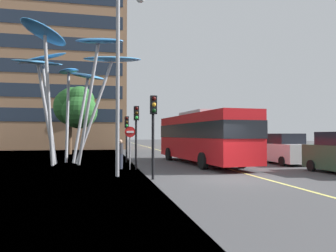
{
  "coord_description": "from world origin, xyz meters",
  "views": [
    {
      "loc": [
        -5.68,
        -13.41,
        1.94
      ],
      "look_at": [
        -1.66,
        6.31,
        2.5
      ],
      "focal_mm": 34.35,
      "sensor_mm": 36.0,
      "label": 1
    }
  ],
  "objects_px": {
    "car_parked_mid": "(283,150)",
    "no_entry_sign": "(130,141)",
    "street_lamp": "(123,61)",
    "leaf_sculpture": "(71,66)",
    "traffic_light_island_mid": "(127,129)",
    "traffic_light_kerb_far": "(136,124)",
    "pedestrian": "(120,154)",
    "red_bus": "(201,135)",
    "car_side_street": "(222,144)",
    "car_parked_far": "(247,146)",
    "traffic_light_kerb_near": "(153,119)"
  },
  "relations": [
    {
      "from": "car_parked_mid",
      "to": "no_entry_sign",
      "type": "relative_size",
      "value": 1.89
    },
    {
      "from": "no_entry_sign",
      "to": "street_lamp",
      "type": "bearing_deg",
      "value": -101.17
    },
    {
      "from": "leaf_sculpture",
      "to": "traffic_light_island_mid",
      "type": "height_order",
      "value": "leaf_sculpture"
    },
    {
      "from": "traffic_light_island_mid",
      "to": "traffic_light_kerb_far",
      "type": "bearing_deg",
      "value": -87.73
    },
    {
      "from": "street_lamp",
      "to": "pedestrian",
      "type": "height_order",
      "value": "street_lamp"
    },
    {
      "from": "traffic_light_kerb_far",
      "to": "street_lamp",
      "type": "xyz_separation_m",
      "value": [
        -0.91,
        -2.82,
        2.85
      ]
    },
    {
      "from": "red_bus",
      "to": "pedestrian",
      "type": "height_order",
      "value": "red_bus"
    },
    {
      "from": "leaf_sculpture",
      "to": "traffic_light_island_mid",
      "type": "distance_m",
      "value": 5.68
    },
    {
      "from": "no_entry_sign",
      "to": "car_side_street",
      "type": "bearing_deg",
      "value": 52.46
    },
    {
      "from": "car_parked_mid",
      "to": "car_parked_far",
      "type": "xyz_separation_m",
      "value": [
        0.06,
        5.72,
        0.03
      ]
    },
    {
      "from": "traffic_light_kerb_far",
      "to": "traffic_light_island_mid",
      "type": "height_order",
      "value": "traffic_light_kerb_far"
    },
    {
      "from": "red_bus",
      "to": "street_lamp",
      "type": "xyz_separation_m",
      "value": [
        -5.54,
        -5.43,
        3.51
      ]
    },
    {
      "from": "traffic_light_kerb_far",
      "to": "leaf_sculpture",
      "type": "bearing_deg",
      "value": 132.51
    },
    {
      "from": "pedestrian",
      "to": "traffic_light_kerb_far",
      "type": "bearing_deg",
      "value": -32.85
    },
    {
      "from": "car_parked_mid",
      "to": "street_lamp",
      "type": "relative_size",
      "value": 0.52
    },
    {
      "from": "leaf_sculpture",
      "to": "car_parked_far",
      "type": "bearing_deg",
      "value": 11.85
    },
    {
      "from": "leaf_sculpture",
      "to": "traffic_light_island_mid",
      "type": "relative_size",
      "value": 2.7
    },
    {
      "from": "red_bus",
      "to": "car_parked_far",
      "type": "height_order",
      "value": "red_bus"
    },
    {
      "from": "leaf_sculpture",
      "to": "car_parked_mid",
      "type": "xyz_separation_m",
      "value": [
        14.02,
        -2.76,
        -5.61
      ]
    },
    {
      "from": "traffic_light_kerb_far",
      "to": "traffic_light_island_mid",
      "type": "bearing_deg",
      "value": 92.27
    },
    {
      "from": "traffic_light_kerb_far",
      "to": "car_side_street",
      "type": "bearing_deg",
      "value": 53.49
    },
    {
      "from": "traffic_light_kerb_near",
      "to": "car_side_street",
      "type": "xyz_separation_m",
      "value": [
        10.31,
        18.54,
        -1.64
      ]
    },
    {
      "from": "traffic_light_kerb_far",
      "to": "no_entry_sign",
      "type": "relative_size",
      "value": 1.48
    },
    {
      "from": "traffic_light_kerb_near",
      "to": "street_lamp",
      "type": "xyz_separation_m",
      "value": [
        -1.22,
        1.37,
        2.79
      ]
    },
    {
      "from": "traffic_light_island_mid",
      "to": "street_lamp",
      "type": "xyz_separation_m",
      "value": [
        -0.72,
        -7.59,
        3.07
      ]
    },
    {
      "from": "traffic_light_kerb_near",
      "to": "traffic_light_island_mid",
      "type": "bearing_deg",
      "value": 93.22
    },
    {
      "from": "traffic_light_kerb_far",
      "to": "no_entry_sign",
      "type": "distance_m",
      "value": 1.03
    },
    {
      "from": "car_parked_mid",
      "to": "traffic_light_island_mid",
      "type": "bearing_deg",
      "value": 162.71
    },
    {
      "from": "red_bus",
      "to": "car_side_street",
      "type": "bearing_deg",
      "value": 62.97
    },
    {
      "from": "red_bus",
      "to": "traffic_light_kerb_far",
      "type": "distance_m",
      "value": 5.36
    },
    {
      "from": "red_bus",
      "to": "leaf_sculpture",
      "type": "distance_m",
      "value": 9.94
    },
    {
      "from": "car_parked_mid",
      "to": "car_side_street",
      "type": "distance_m",
      "value": 12.78
    },
    {
      "from": "car_parked_mid",
      "to": "pedestrian",
      "type": "height_order",
      "value": "car_parked_mid"
    },
    {
      "from": "leaf_sculpture",
      "to": "car_side_street",
      "type": "distance_m",
      "value": 18.56
    },
    {
      "from": "traffic_light_kerb_near",
      "to": "traffic_light_kerb_far",
      "type": "height_order",
      "value": "traffic_light_kerb_near"
    },
    {
      "from": "red_bus",
      "to": "traffic_light_kerb_near",
      "type": "distance_m",
      "value": 8.08
    },
    {
      "from": "car_side_street",
      "to": "pedestrian",
      "type": "xyz_separation_m",
      "value": [
        -11.47,
        -13.8,
        -0.16
      ]
    },
    {
      "from": "car_parked_far",
      "to": "car_side_street",
      "type": "distance_m",
      "value": 7.07
    },
    {
      "from": "car_parked_mid",
      "to": "traffic_light_kerb_near",
      "type": "bearing_deg",
      "value": -149.32
    },
    {
      "from": "traffic_light_kerb_near",
      "to": "traffic_light_kerb_far",
      "type": "distance_m",
      "value": 4.2
    },
    {
      "from": "traffic_light_kerb_far",
      "to": "street_lamp",
      "type": "height_order",
      "value": "street_lamp"
    },
    {
      "from": "traffic_light_kerb_far",
      "to": "car_parked_mid",
      "type": "relative_size",
      "value": 0.78
    },
    {
      "from": "no_entry_sign",
      "to": "red_bus",
      "type": "bearing_deg",
      "value": 26.89
    },
    {
      "from": "leaf_sculpture",
      "to": "traffic_light_kerb_far",
      "type": "distance_m",
      "value": 7.12
    },
    {
      "from": "leaf_sculpture",
      "to": "car_parked_mid",
      "type": "height_order",
      "value": "leaf_sculpture"
    },
    {
      "from": "traffic_light_kerb_far",
      "to": "car_parked_mid",
      "type": "height_order",
      "value": "traffic_light_kerb_far"
    },
    {
      "from": "red_bus",
      "to": "car_parked_mid",
      "type": "xyz_separation_m",
      "value": [
        5.41,
        -1.03,
        -0.96
      ]
    },
    {
      "from": "traffic_light_kerb_near",
      "to": "pedestrian",
      "type": "bearing_deg",
      "value": 103.82
    },
    {
      "from": "traffic_light_kerb_far",
      "to": "car_side_street",
      "type": "relative_size",
      "value": 0.89
    },
    {
      "from": "traffic_light_kerb_near",
      "to": "car_parked_mid",
      "type": "height_order",
      "value": "traffic_light_kerb_near"
    }
  ]
}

